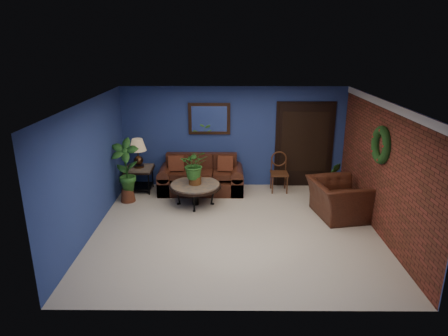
{
  "coord_description": "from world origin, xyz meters",
  "views": [
    {
      "loc": [
        -0.18,
        -7.13,
        3.58
      ],
      "look_at": [
        -0.23,
        0.55,
        1.08
      ],
      "focal_mm": 32.0,
      "sensor_mm": 36.0,
      "label": 1
    }
  ],
  "objects_px": {
    "end_table": "(139,173)",
    "armchair": "(338,199)",
    "coffee_table": "(195,186)",
    "table_lamp": "(138,150)",
    "sofa": "(201,179)",
    "side_chair": "(279,169)"
  },
  "relations": [
    {
      "from": "coffee_table",
      "to": "table_lamp",
      "type": "relative_size",
      "value": 1.7
    },
    {
      "from": "coffee_table",
      "to": "table_lamp",
      "type": "height_order",
      "value": "table_lamp"
    },
    {
      "from": "table_lamp",
      "to": "side_chair",
      "type": "relative_size",
      "value": 0.7
    },
    {
      "from": "sofa",
      "to": "side_chair",
      "type": "xyz_separation_m",
      "value": [
        1.9,
        0.04,
        0.25
      ]
    },
    {
      "from": "end_table",
      "to": "coffee_table",
      "type": "bearing_deg",
      "value": -30.86
    },
    {
      "from": "end_table",
      "to": "table_lamp",
      "type": "height_order",
      "value": "table_lamp"
    },
    {
      "from": "table_lamp",
      "to": "side_chair",
      "type": "bearing_deg",
      "value": 1.2
    },
    {
      "from": "end_table",
      "to": "side_chair",
      "type": "height_order",
      "value": "side_chair"
    },
    {
      "from": "end_table",
      "to": "table_lamp",
      "type": "xyz_separation_m",
      "value": [
        0.0,
        -0.0,
        0.58
      ]
    },
    {
      "from": "coffee_table",
      "to": "end_table",
      "type": "height_order",
      "value": "end_table"
    },
    {
      "from": "coffee_table",
      "to": "table_lamp",
      "type": "bearing_deg",
      "value": 149.14
    },
    {
      "from": "table_lamp",
      "to": "armchair",
      "type": "bearing_deg",
      "value": -17.86
    },
    {
      "from": "sofa",
      "to": "end_table",
      "type": "distance_m",
      "value": 1.52
    },
    {
      "from": "end_table",
      "to": "armchair",
      "type": "distance_m",
      "value": 4.68
    },
    {
      "from": "sofa",
      "to": "table_lamp",
      "type": "xyz_separation_m",
      "value": [
        -1.51,
        -0.03,
        0.75
      ]
    },
    {
      "from": "end_table",
      "to": "armchair",
      "type": "relative_size",
      "value": 0.56
    },
    {
      "from": "sofa",
      "to": "armchair",
      "type": "distance_m",
      "value": 3.29
    },
    {
      "from": "side_chair",
      "to": "armchair",
      "type": "relative_size",
      "value": 0.81
    },
    {
      "from": "sofa",
      "to": "armchair",
      "type": "height_order",
      "value": "sofa"
    },
    {
      "from": "table_lamp",
      "to": "armchair",
      "type": "xyz_separation_m",
      "value": [
        4.45,
        -1.43,
        -0.67
      ]
    },
    {
      "from": "table_lamp",
      "to": "side_chair",
      "type": "distance_m",
      "value": 3.44
    },
    {
      "from": "coffee_table",
      "to": "armchair",
      "type": "distance_m",
      "value": 3.08
    }
  ]
}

